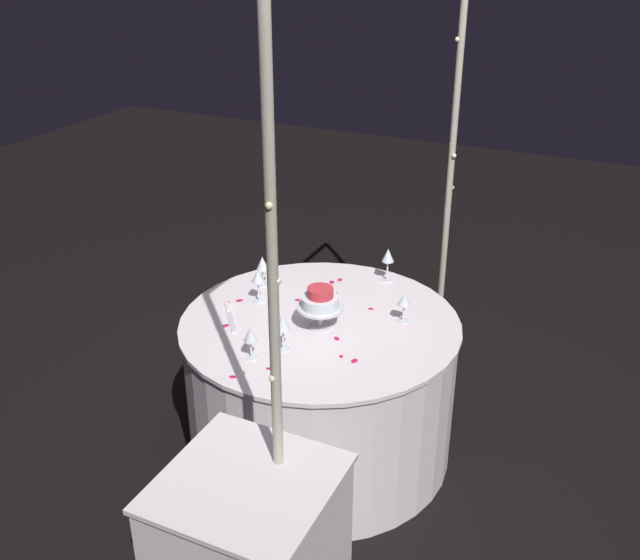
# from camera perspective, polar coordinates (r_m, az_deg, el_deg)

# --- Properties ---
(ground_plane) EXTENTS (12.00, 12.00, 0.00)m
(ground_plane) POSITION_cam_1_polar(r_m,az_deg,el_deg) (3.89, -0.00, -13.03)
(ground_plane) COLOR black
(decorative_arch) EXTENTS (2.05, 0.06, 2.40)m
(decorative_arch) POSITION_cam_1_polar(r_m,az_deg,el_deg) (3.04, 5.37, 8.59)
(decorative_arch) COLOR #B7B29E
(decorative_arch) RESTS_ON ground
(main_table) EXTENTS (1.34, 1.34, 0.76)m
(main_table) POSITION_cam_1_polar(r_m,az_deg,el_deg) (3.67, -0.00, -8.42)
(main_table) COLOR white
(main_table) RESTS_ON ground
(tiered_cake) EXTENTS (0.22, 0.22, 0.20)m
(tiered_cake) POSITION_cam_1_polar(r_m,az_deg,el_deg) (3.36, 0.02, -1.71)
(tiered_cake) COLOR silver
(tiered_cake) RESTS_ON main_table
(wine_glass_0) EXTENTS (0.06, 0.06, 0.18)m
(wine_glass_0) POSITION_cam_1_polar(r_m,az_deg,el_deg) (3.82, 5.36, 1.84)
(wine_glass_0) COLOR silver
(wine_glass_0) RESTS_ON main_table
(wine_glass_1) EXTENTS (0.06, 0.06, 0.16)m
(wine_glass_1) POSITION_cam_1_polar(r_m,az_deg,el_deg) (3.77, -4.54, 1.24)
(wine_glass_1) COLOR silver
(wine_glass_1) RESTS_ON main_table
(wine_glass_2) EXTENTS (0.06, 0.06, 0.17)m
(wine_glass_2) POSITION_cam_1_polar(r_m,az_deg,el_deg) (3.60, -4.90, 0.17)
(wine_glass_2) COLOR silver
(wine_glass_2) RESTS_ON main_table
(wine_glass_3) EXTENTS (0.06, 0.06, 0.14)m
(wine_glass_3) POSITION_cam_1_polar(r_m,az_deg,el_deg) (3.44, 6.61, -1.66)
(wine_glass_3) COLOR silver
(wine_glass_3) RESTS_ON main_table
(wine_glass_4) EXTENTS (0.07, 0.07, 0.18)m
(wine_glass_4) POSITION_cam_1_polar(r_m,az_deg,el_deg) (3.18, -2.95, -3.43)
(wine_glass_4) COLOR silver
(wine_glass_4) RESTS_ON main_table
(wine_glass_5) EXTENTS (0.06, 0.06, 0.15)m
(wine_glass_5) POSITION_cam_1_polar(r_m,az_deg,el_deg) (3.14, -5.48, -4.37)
(wine_glass_5) COLOR silver
(wine_glass_5) RESTS_ON main_table
(cake_knife) EXTENTS (0.24, 0.20, 0.01)m
(cake_knife) POSITION_cam_1_polar(r_m,az_deg,el_deg) (3.54, -7.10, -2.73)
(cake_knife) COLOR silver
(cake_knife) RESTS_ON main_table
(rose_petal_0) EXTENTS (0.04, 0.04, 0.00)m
(rose_petal_0) POSITION_cam_1_polar(r_m,az_deg,el_deg) (3.67, -6.34, -1.61)
(rose_petal_0) COLOR #C61951
(rose_petal_0) RESTS_ON main_table
(rose_petal_1) EXTENTS (0.03, 0.04, 0.00)m
(rose_petal_1) POSITION_cam_1_polar(r_m,az_deg,el_deg) (3.66, -1.76, -1.57)
(rose_petal_1) COLOR #C61951
(rose_petal_1) RESTS_ON main_table
(rose_petal_2) EXTENTS (0.04, 0.03, 0.00)m
(rose_petal_2) POSITION_cam_1_polar(r_m,az_deg,el_deg) (3.16, 2.72, -6.35)
(rose_petal_2) COLOR #C61951
(rose_petal_2) RESTS_ON main_table
(rose_petal_3) EXTENTS (0.05, 0.04, 0.00)m
(rose_petal_3) POSITION_cam_1_polar(r_m,az_deg,el_deg) (3.84, 0.93, -0.17)
(rose_petal_3) COLOR #C61951
(rose_petal_3) RESTS_ON main_table
(rose_petal_4) EXTENTS (0.04, 0.03, 0.00)m
(rose_petal_4) POSITION_cam_1_polar(r_m,az_deg,el_deg) (3.45, -7.41, -3.57)
(rose_petal_4) COLOR #C61951
(rose_petal_4) RESTS_ON main_table
(rose_petal_5) EXTENTS (0.03, 0.02, 0.00)m
(rose_petal_5) POSITION_cam_1_polar(r_m,az_deg,el_deg) (3.81, -3.63, -0.39)
(rose_petal_5) COLOR #C61951
(rose_petal_5) RESTS_ON main_table
(rose_petal_6) EXTENTS (0.04, 0.04, 0.00)m
(rose_petal_6) POSITION_cam_1_polar(r_m,az_deg,el_deg) (3.66, -7.30, -1.77)
(rose_petal_6) COLOR #C61951
(rose_petal_6) RESTS_ON main_table
(rose_petal_7) EXTENTS (0.02, 0.03, 0.00)m
(rose_petal_7) POSITION_cam_1_polar(r_m,az_deg,el_deg) (3.58, 4.00, -2.27)
(rose_petal_7) COLOR #C61951
(rose_petal_7) RESTS_ON main_table
(rose_petal_8) EXTENTS (0.03, 0.03, 0.00)m
(rose_petal_8) POSITION_cam_1_polar(r_m,az_deg,el_deg) (3.59, 0.21, -2.11)
(rose_petal_8) COLOR #C61951
(rose_petal_8) RESTS_ON main_table
(rose_petal_9) EXTENTS (0.04, 0.04, 0.00)m
(rose_petal_9) POSITION_cam_1_polar(r_m,az_deg,el_deg) (3.39, -2.87, -3.95)
(rose_petal_9) COLOR #C61951
(rose_petal_9) RESTS_ON main_table
(rose_petal_10) EXTENTS (0.04, 0.03, 0.00)m
(rose_petal_10) POSITION_cam_1_polar(r_m,az_deg,el_deg) (3.86, 1.58, 0.02)
(rose_petal_10) COLOR #C61951
(rose_petal_10) RESTS_ON main_table
(rose_petal_11) EXTENTS (0.03, 0.03, 0.00)m
(rose_petal_11) POSITION_cam_1_polar(r_m,az_deg,el_deg) (3.19, 1.67, -6.01)
(rose_petal_11) COLOR #C61951
(rose_petal_11) RESTS_ON main_table
(rose_petal_12) EXTENTS (0.02, 0.03, 0.00)m
(rose_petal_12) POSITION_cam_1_polar(r_m,az_deg,el_deg) (3.12, -4.04, -6.94)
(rose_petal_12) COLOR #C61951
(rose_petal_12) RESTS_ON main_table
(rose_petal_13) EXTENTS (0.03, 0.03, 0.00)m
(rose_petal_13) POSITION_cam_1_polar(r_m,az_deg,el_deg) (3.72, 1.28, -1.06)
(rose_petal_13) COLOR #C61951
(rose_petal_13) RESTS_ON main_table
(rose_petal_14) EXTENTS (0.04, 0.04, 0.00)m
(rose_petal_14) POSITION_cam_1_polar(r_m,az_deg,el_deg) (3.32, 1.32, -4.61)
(rose_petal_14) COLOR #C61951
(rose_petal_14) RESTS_ON main_table
(rose_petal_15) EXTENTS (0.03, 0.04, 0.00)m
(rose_petal_15) POSITION_cam_1_polar(r_m,az_deg,el_deg) (3.08, -6.86, -7.55)
(rose_petal_15) COLOR #C61951
(rose_petal_15) RESTS_ON main_table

